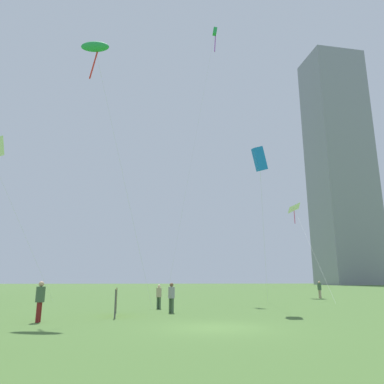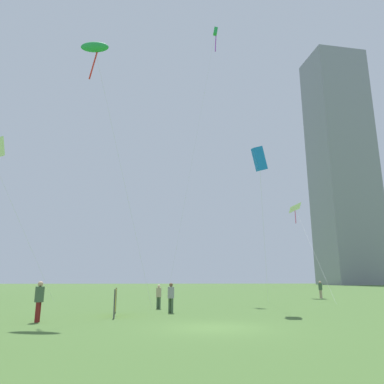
{
  "view_description": "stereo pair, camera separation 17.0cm",
  "coord_description": "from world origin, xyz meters",
  "px_view_note": "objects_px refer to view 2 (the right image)",
  "views": [
    {
      "loc": [
        -2.12,
        -15.72,
        1.98
      ],
      "look_at": [
        -0.2,
        11.76,
        8.6
      ],
      "focal_mm": 33.82,
      "sensor_mm": 36.0,
      "label": 1
    },
    {
      "loc": [
        -1.95,
        -15.73,
        1.98
      ],
      "look_at": [
        -0.2,
        11.76,
        8.6
      ],
      "focal_mm": 33.82,
      "sensor_mm": 36.0,
      "label": 2
    }
  ],
  "objects_px": {
    "person_standing_0": "(320,288)",
    "person_standing_3": "(39,298)",
    "kite_flying_1": "(95,48)",
    "kite_flying_5": "(215,35)",
    "person_standing_5": "(171,295)",
    "kite_flying_2": "(259,159)",
    "person_standing_1": "(159,295)",
    "event_banner": "(115,301)",
    "distant_highrise_0": "(342,164)",
    "kite_flying_3": "(295,209)"
  },
  "relations": [
    {
      "from": "person_standing_0",
      "to": "person_standing_3",
      "type": "xyz_separation_m",
      "value": [
        -21.9,
        -19.72,
        0.07
      ]
    },
    {
      "from": "kite_flying_1",
      "to": "kite_flying_5",
      "type": "distance_m",
      "value": 24.87
    },
    {
      "from": "person_standing_3",
      "to": "person_standing_5",
      "type": "height_order",
      "value": "person_standing_3"
    },
    {
      "from": "person_standing_0",
      "to": "kite_flying_2",
      "type": "bearing_deg",
      "value": -54.74
    },
    {
      "from": "person_standing_5",
      "to": "kite_flying_5",
      "type": "distance_m",
      "value": 35.96
    },
    {
      "from": "person_standing_0",
      "to": "person_standing_3",
      "type": "relative_size",
      "value": 0.93
    },
    {
      "from": "person_standing_0",
      "to": "person_standing_1",
      "type": "xyz_separation_m",
      "value": [
        -16.45,
        -12.43,
        -0.09
      ]
    },
    {
      "from": "kite_flying_5",
      "to": "person_standing_3",
      "type": "bearing_deg",
      "value": -118.33
    },
    {
      "from": "person_standing_3",
      "to": "person_standing_5",
      "type": "xyz_separation_m",
      "value": [
        6.26,
        4.27,
        -0.07
      ]
    },
    {
      "from": "event_banner",
      "to": "person_standing_5",
      "type": "bearing_deg",
      "value": 25.28
    },
    {
      "from": "person_standing_1",
      "to": "kite_flying_1",
      "type": "height_order",
      "value": "kite_flying_1"
    },
    {
      "from": "person_standing_3",
      "to": "distant_highrise_0",
      "type": "xyz_separation_m",
      "value": [
        67.64,
        101.87,
        41.17
      ]
    },
    {
      "from": "person_standing_1",
      "to": "person_standing_5",
      "type": "xyz_separation_m",
      "value": [
        0.8,
        -3.02,
        0.08
      ]
    },
    {
      "from": "kite_flying_1",
      "to": "event_banner",
      "type": "bearing_deg",
      "value": -32.05
    },
    {
      "from": "person_standing_0",
      "to": "kite_flying_3",
      "type": "distance_m",
      "value": 9.47
    },
    {
      "from": "person_standing_5",
      "to": "kite_flying_2",
      "type": "xyz_separation_m",
      "value": [
        6.06,
        1.18,
        9.12
      ]
    },
    {
      "from": "kite_flying_2",
      "to": "person_standing_0",
      "type": "bearing_deg",
      "value": 56.1
    },
    {
      "from": "person_standing_1",
      "to": "person_standing_0",
      "type": "bearing_deg",
      "value": -113.92
    },
    {
      "from": "person_standing_5",
      "to": "kite_flying_3",
      "type": "height_order",
      "value": "kite_flying_3"
    },
    {
      "from": "kite_flying_3",
      "to": "person_standing_5",
      "type": "bearing_deg",
      "value": -128.41
    },
    {
      "from": "person_standing_0",
      "to": "person_standing_1",
      "type": "bearing_deg",
      "value": -73.76
    },
    {
      "from": "person_standing_5",
      "to": "kite_flying_3",
      "type": "bearing_deg",
      "value": -93.09
    },
    {
      "from": "person_standing_5",
      "to": "kite_flying_3",
      "type": "distance_m",
      "value": 25.09
    },
    {
      "from": "distant_highrise_0",
      "to": "kite_flying_2",
      "type": "bearing_deg",
      "value": -126.39
    },
    {
      "from": "person_standing_3",
      "to": "kite_flying_1",
      "type": "xyz_separation_m",
      "value": [
        0.7,
        4.37,
        16.62
      ]
    },
    {
      "from": "kite_flying_1",
      "to": "kite_flying_2",
      "type": "relative_size",
      "value": 1.65
    },
    {
      "from": "person_standing_5",
      "to": "distant_highrise_0",
      "type": "xyz_separation_m",
      "value": [
        61.38,
        97.59,
        41.24
      ]
    },
    {
      "from": "person_standing_3",
      "to": "person_standing_0",
      "type": "bearing_deg",
      "value": -43.94
    },
    {
      "from": "person_standing_1",
      "to": "kite_flying_3",
      "type": "relative_size",
      "value": 0.13
    },
    {
      "from": "kite_flying_2",
      "to": "kite_flying_5",
      "type": "xyz_separation_m",
      "value": [
        -0.75,
        15.99,
        22.03
      ]
    },
    {
      "from": "person_standing_3",
      "to": "kite_flying_5",
      "type": "height_order",
      "value": "kite_flying_5"
    },
    {
      "from": "person_standing_0",
      "to": "kite_flying_3",
      "type": "relative_size",
      "value": 0.15
    },
    {
      "from": "kite_flying_3",
      "to": "event_banner",
      "type": "relative_size",
      "value": 3.96
    },
    {
      "from": "person_standing_3",
      "to": "kite_flying_2",
      "type": "relative_size",
      "value": 0.17
    },
    {
      "from": "person_standing_3",
      "to": "kite_flying_3",
      "type": "distance_m",
      "value": 32.01
    },
    {
      "from": "person_standing_3",
      "to": "kite_flying_1",
      "type": "relative_size",
      "value": 0.1
    },
    {
      "from": "person_standing_1",
      "to": "kite_flying_2",
      "type": "distance_m",
      "value": 11.62
    },
    {
      "from": "kite_flying_5",
      "to": "kite_flying_2",
      "type": "bearing_deg",
      "value": -87.3
    },
    {
      "from": "person_standing_1",
      "to": "event_banner",
      "type": "relative_size",
      "value": 0.52
    },
    {
      "from": "kite_flying_1",
      "to": "event_banner",
      "type": "relative_size",
      "value": 6.04
    },
    {
      "from": "person_standing_3",
      "to": "event_banner",
      "type": "relative_size",
      "value": 0.61
    },
    {
      "from": "kite_flying_3",
      "to": "distant_highrise_0",
      "type": "xyz_separation_m",
      "value": [
        46.82,
        79.23,
        32.3
      ]
    },
    {
      "from": "person_standing_1",
      "to": "person_standing_3",
      "type": "height_order",
      "value": "person_standing_3"
    },
    {
      "from": "kite_flying_5",
      "to": "distant_highrise_0",
      "type": "distance_m",
      "value": 98.57
    },
    {
      "from": "person_standing_5",
      "to": "kite_flying_3",
      "type": "xyz_separation_m",
      "value": [
        14.56,
        18.37,
        8.94
      ]
    },
    {
      "from": "person_standing_3",
      "to": "kite_flying_2",
      "type": "xyz_separation_m",
      "value": [
        12.31,
        5.45,
        9.05
      ]
    },
    {
      "from": "distant_highrise_0",
      "to": "person_standing_3",
      "type": "bearing_deg",
      "value": -130.13
    },
    {
      "from": "kite_flying_1",
      "to": "event_banner",
      "type": "height_order",
      "value": "kite_flying_1"
    },
    {
      "from": "person_standing_0",
      "to": "kite_flying_1",
      "type": "distance_m",
      "value": 31.05
    },
    {
      "from": "kite_flying_3",
      "to": "person_standing_3",
      "type": "bearing_deg",
      "value": -132.61
    }
  ]
}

